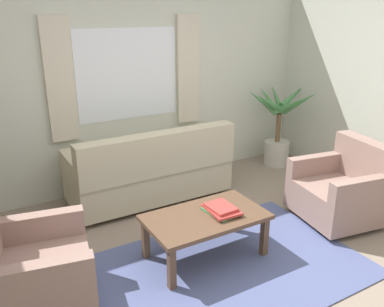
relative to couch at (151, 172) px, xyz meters
The scene contains 10 objects.
ground_plane 1.65m from the couch, 89.91° to the right, with size 6.24×6.24×0.00m, color gray.
wall_back 1.14m from the couch, 89.77° to the left, with size 5.32×0.12×2.60m, color beige.
window_with_curtains 1.22m from the couch, 89.74° to the left, with size 1.98×0.07×1.40m.
area_rug 1.65m from the couch, 89.91° to the right, with size 2.43×1.64×0.01m, color #4C5684.
couch is the anchor object (origin of this frame).
armchair_left 2.07m from the couch, 141.35° to the right, with size 0.96×0.97×0.88m.
armchair_right 2.19m from the couch, 42.54° to the right, with size 0.95×0.96×0.88m.
coffee_table 1.35m from the couch, 93.29° to the right, with size 1.10×0.64×0.44m.
book_stack_on_table 1.38m from the couch, 86.98° to the right, with size 0.27×0.35×0.07m.
potted_plant 2.14m from the couch, ahead, with size 1.26×1.03×1.20m.
Camera 1 is at (-1.85, -2.52, 2.23)m, focal length 37.98 mm.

